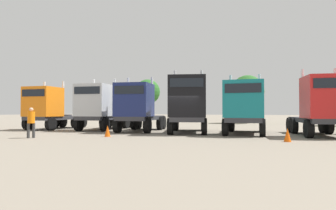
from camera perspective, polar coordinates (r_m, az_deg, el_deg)
The scene contains 12 objects.
ground at distance 18.60m, azimuth 2.73°, elevation -5.97°, with size 200.00×200.00×0.00m, color gray.
semi_truck_orange at distance 26.03m, azimuth -22.63°, elevation -0.51°, with size 3.09×5.88×4.09m.
semi_truck_silver at distance 23.82m, azimuth -13.41°, elevation -0.30°, with size 3.37×6.72×4.21m.
semi_truck_navy at distance 21.41m, azimuth -6.07°, elevation -0.42°, with size 3.54×6.38×4.11m.
semi_truck_black at distance 19.82m, azimuth 3.94°, elevation 0.13°, with size 4.12×6.66×4.45m.
semi_truck_teal at distance 19.44m, azimuth 14.89°, elevation -0.33°, with size 3.03×6.26×4.03m.
semi_truck_red at distance 19.57m, azimuth 28.34°, elevation -0.09°, with size 3.63×6.07×4.19m.
visitor_in_hivis at distance 18.29m, azimuth -25.49°, elevation -2.76°, with size 0.56×0.56×1.75m.
traffic_cone_near at distance 15.73m, azimuth 22.59°, elevation -5.51°, with size 0.36×0.36×0.68m, color #F2590C.
traffic_cone_mid at distance 17.78m, azimuth -11.89°, elevation -5.07°, with size 0.36×0.36×0.68m, color #F2590C.
oak_far_left at distance 38.61m, azimuth -4.05°, elevation 2.59°, with size 3.32×3.32×5.78m.
oak_far_centre at distance 37.65m, azimuth 15.46°, elevation 2.58°, with size 4.11×4.11×6.06m.
Camera 1 is at (6.17, -17.48, 1.55)m, focal length 30.77 mm.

